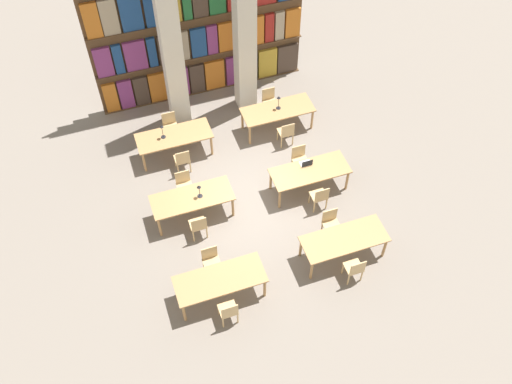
{
  "coord_description": "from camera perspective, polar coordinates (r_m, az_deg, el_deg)",
  "views": [
    {
      "loc": [
        -3.1,
        -9.19,
        12.48
      ],
      "look_at": [
        0.0,
        -0.25,
        0.7
      ],
      "focal_mm": 40.0,
      "sensor_mm": 36.0,
      "label": 1
    }
  ],
  "objects": [
    {
      "name": "chair_9",
      "position": [
        17.28,
        -8.57,
        6.59
      ],
      "size": [
        0.42,
        0.4,
        0.9
      ],
      "rotation": [
        0.0,
        0.0,
        3.14
      ],
      "color": "tan",
      "rests_on": "ground_plane"
    },
    {
      "name": "reading_table_5",
      "position": [
        17.25,
        2.17,
        8.07
      ],
      "size": [
        2.16,
        0.87,
        0.78
      ],
      "color": "tan",
      "rests_on": "ground_plane"
    },
    {
      "name": "chair_4",
      "position": [
        14.79,
        -5.78,
        -3.32
      ],
      "size": [
        0.42,
        0.4,
        0.9
      ],
      "color": "tan",
      "rests_on": "ground_plane"
    },
    {
      "name": "chair_8",
      "position": [
        16.28,
        -7.37,
        3.26
      ],
      "size": [
        0.42,
        0.4,
        0.9
      ],
      "color": "tan",
      "rests_on": "ground_plane"
    },
    {
      "name": "bookshelf_bank",
      "position": [
        17.5,
        -5.78,
        16.74
      ],
      "size": [
        6.57,
        0.35,
        5.5
      ],
      "color": "brown",
      "rests_on": "ground_plane"
    },
    {
      "name": "chair_0",
      "position": [
        13.47,
        -2.76,
        -11.8
      ],
      "size": [
        0.42,
        0.4,
        0.9
      ],
      "color": "tan",
      "rests_on": "ground_plane"
    },
    {
      "name": "laptop",
      "position": [
        15.68,
        5.04,
        2.88
      ],
      "size": [
        0.32,
        0.22,
        0.21
      ],
      "rotation": [
        0.0,
        0.0,
        3.14
      ],
      "color": "silver",
      "rests_on": "reading_table_3"
    },
    {
      "name": "chair_5",
      "position": [
        15.66,
        -7.18,
        0.74
      ],
      "size": [
        0.42,
        0.4,
        0.9
      ],
      "rotation": [
        0.0,
        0.0,
        3.14
      ],
      "color": "tan",
      "rests_on": "ground_plane"
    },
    {
      "name": "chair_10",
      "position": [
        16.91,
        3.04,
        6.0
      ],
      "size": [
        0.42,
        0.4,
        0.9
      ],
      "color": "tan",
      "rests_on": "ground_plane"
    },
    {
      "name": "desk_lamp_0",
      "position": [
        14.77,
        -5.7,
        0.28
      ],
      "size": [
        0.14,
        0.14,
        0.44
      ],
      "color": "#232328",
      "rests_on": "reading_table_2"
    },
    {
      "name": "desk_lamp_2",
      "position": [
        17.01,
        2.28,
        9.15
      ],
      "size": [
        0.14,
        0.14,
        0.47
      ],
      "color": "#232328",
      "rests_on": "reading_table_5"
    },
    {
      "name": "ground_plane",
      "position": [
        15.81,
        -0.29,
        -0.93
      ],
      "size": [
        40.0,
        40.0,
        0.0
      ],
      "primitive_type": "plane",
      "color": "gray"
    },
    {
      "name": "reading_table_1",
      "position": [
        14.37,
        8.81,
        -4.8
      ],
      "size": [
        2.16,
        0.87,
        0.78
      ],
      "color": "tan",
      "rests_on": "ground_plane"
    },
    {
      "name": "desk_lamp_1",
      "position": [
        16.34,
        -9.38,
        6.21
      ],
      "size": [
        0.14,
        0.14,
        0.47
      ],
      "color": "#232328",
      "rests_on": "reading_table_4"
    },
    {
      "name": "chair_6",
      "position": [
        15.38,
        6.38,
        -0.43
      ],
      "size": [
        0.42,
        0.4,
        0.9
      ],
      "color": "tan",
      "rests_on": "ground_plane"
    },
    {
      "name": "chair_3",
      "position": [
        14.88,
        7.49,
        -3.1
      ],
      "size": [
        0.42,
        0.4,
        0.9
      ],
      "rotation": [
        0.0,
        0.0,
        3.14
      ],
      "color": "tan",
      "rests_on": "ground_plane"
    },
    {
      "name": "reading_table_2",
      "position": [
        15.06,
        -6.41,
        -0.72
      ],
      "size": [
        2.16,
        0.87,
        0.78
      ],
      "color": "tan",
      "rests_on": "ground_plane"
    },
    {
      "name": "chair_11",
      "position": [
        17.88,
        1.37,
        9.09
      ],
      "size": [
        0.42,
        0.4,
        0.9
      ],
      "rotation": [
        0.0,
        0.0,
        3.14
      ],
      "color": "tan",
      "rests_on": "ground_plane"
    },
    {
      "name": "chair_2",
      "position": [
        14.21,
        9.84,
        -7.53
      ],
      "size": [
        0.42,
        0.4,
        0.9
      ],
      "color": "tan",
      "rests_on": "ground_plane"
    },
    {
      "name": "pillar_center",
      "position": [
        16.64,
        -1.17,
        16.48
      ],
      "size": [
        0.56,
        0.56,
        6.0
      ],
      "color": "silver",
      "rests_on": "ground_plane"
    },
    {
      "name": "reading_table_4",
      "position": [
        16.62,
        -8.2,
        5.42
      ],
      "size": [
        2.16,
        0.87,
        0.78
      ],
      "color": "tan",
      "rests_on": "ground_plane"
    },
    {
      "name": "reading_table_0",
      "position": [
        13.63,
        -3.62,
        -8.83
      ],
      "size": [
        2.16,
        0.87,
        0.78
      ],
      "color": "tan",
      "rests_on": "ground_plane"
    },
    {
      "name": "chair_7",
      "position": [
        16.21,
        4.39,
        3.33
      ],
      "size": [
        0.42,
        0.4,
        0.9
      ],
      "rotation": [
        0.0,
        0.0,
        3.14
      ],
      "color": "tan",
      "rests_on": "ground_plane"
    },
    {
      "name": "chair_1",
      "position": [
        14.16,
        -4.51,
        -6.88
      ],
      "size": [
        0.42,
        0.4,
        0.9
      ],
      "rotation": [
        0.0,
        0.0,
        3.14
      ],
      "color": "tan",
      "rests_on": "ground_plane"
    },
    {
      "name": "reading_table_3",
      "position": [
        15.63,
        5.4,
        1.98
      ],
      "size": [
        2.16,
        0.87,
        0.78
      ],
      "color": "tan",
      "rests_on": "ground_plane"
    },
    {
      "name": "pillar_left",
      "position": [
        16.24,
        -8.61,
        14.89
      ],
      "size": [
        0.56,
        0.56,
        6.0
      ],
      "color": "silver",
      "rests_on": "ground_plane"
    }
  ]
}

